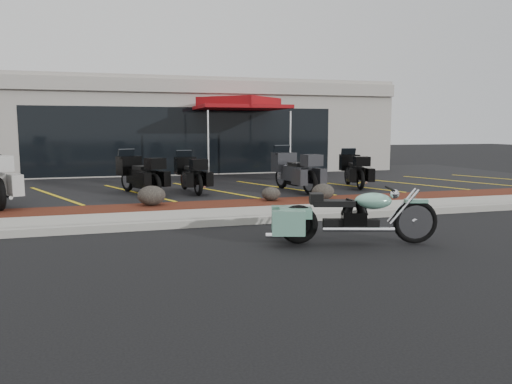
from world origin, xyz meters
name	(u,v)px	position (x,y,z in m)	size (l,w,h in m)	color
ground	(269,232)	(0.00, 0.00, 0.00)	(90.00, 90.00, 0.00)	black
curb	(256,220)	(0.00, 0.90, 0.07)	(24.00, 0.25, 0.15)	gray
sidewalk	(247,214)	(0.00, 1.60, 0.07)	(24.00, 1.20, 0.15)	gray
mulch_bed	(234,206)	(0.00, 2.80, 0.08)	(24.00, 1.20, 0.16)	#36100C
upper_lot	(197,183)	(0.00, 8.20, 0.07)	(26.00, 9.60, 0.15)	black
dealership_building	(174,128)	(0.00, 14.47, 2.01)	(18.00, 8.16, 4.00)	#9D978D
boulder_left	(152,196)	(-1.97, 2.99, 0.40)	(0.67, 0.55, 0.47)	black
boulder_mid	(271,194)	(1.01, 2.95, 0.33)	(0.49, 0.41, 0.35)	black
boulder_right	(323,192)	(2.33, 2.69, 0.37)	(0.59, 0.49, 0.42)	black
hero_cruiser	(415,215)	(2.10, -1.68, 0.50)	(2.85, 0.72, 1.00)	#73B399
touring_black_front	(127,170)	(-2.43, 5.94, 0.77)	(2.15, 0.82, 1.25)	black
touring_black_mid	(184,170)	(-0.76, 5.93, 0.75)	(2.05, 0.78, 1.19)	black
touring_grey	(282,167)	(2.14, 5.38, 0.82)	(2.29, 0.88, 1.33)	#28292D
touring_black_rear	(348,166)	(4.59, 5.78, 0.75)	(2.06, 0.78, 1.20)	black
traffic_cone	(160,178)	(-1.37, 7.25, 0.39)	(0.33, 0.33, 0.49)	#FD3508
popup_canopy	(239,105)	(1.84, 9.35, 2.85)	(4.14, 4.14, 2.97)	silver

